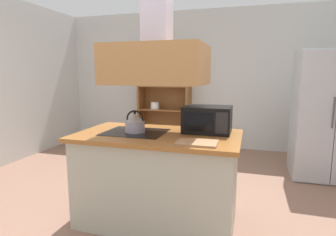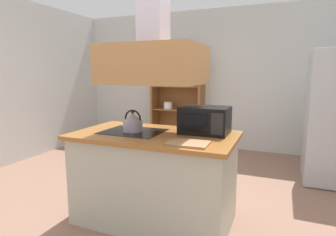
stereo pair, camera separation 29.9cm
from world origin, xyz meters
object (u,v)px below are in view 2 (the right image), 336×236
at_px(dish_cabinet, 178,105).
at_px(kettle, 133,122).
at_px(microwave, 205,120).
at_px(cutting_board, 188,143).

height_order(dish_cabinet, kettle, dish_cabinet).
distance_m(kettle, microwave, 0.72).
height_order(cutting_board, microwave, microwave).
relative_size(cutting_board, microwave, 0.74).
distance_m(kettle, cutting_board, 0.73).
bearing_deg(cutting_board, kettle, 157.83).
height_order(kettle, microwave, microwave).
height_order(kettle, cutting_board, kettle).
distance_m(dish_cabinet, cutting_board, 3.39).
xyz_separation_m(kettle, microwave, (0.69, 0.20, 0.04)).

